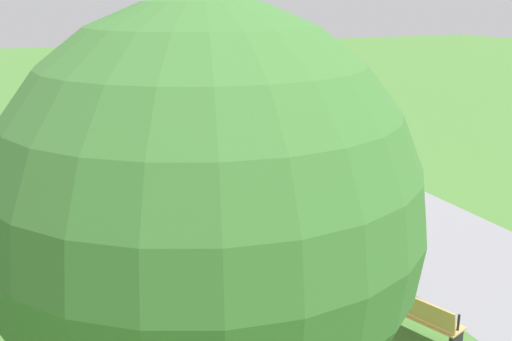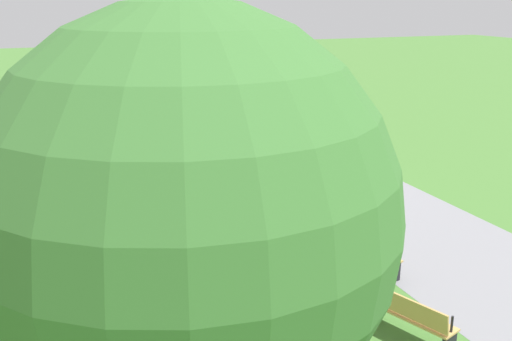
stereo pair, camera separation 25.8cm
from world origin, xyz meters
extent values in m
plane|color=#477A33|center=(0.00, 0.00, 0.00)|extent=(120.00, 120.00, 0.00)
cube|color=gray|center=(0.00, 1.75, 0.00)|extent=(36.95, 4.41, 0.01)
cube|color=tan|center=(-10.70, -2.51, 0.45)|extent=(1.87, 1.23, 0.04)
cube|color=tan|center=(-10.79, -2.69, 0.69)|extent=(1.72, 0.93, 0.40)
cube|color=black|center=(-11.48, -2.12, 0.21)|extent=(0.22, 0.36, 0.43)
cylinder|color=black|center=(-11.47, -2.11, 0.61)|extent=(0.06, 0.06, 0.30)
cube|color=black|center=(-9.91, -2.91, 0.21)|extent=(0.22, 0.36, 0.43)
cylinder|color=black|center=(-9.90, -2.89, 0.61)|extent=(0.06, 0.06, 0.30)
cube|color=tan|center=(-8.15, -1.43, 0.45)|extent=(1.91, 1.05, 0.04)
cube|color=tan|center=(-8.22, -1.61, 0.69)|extent=(1.80, 0.73, 0.40)
cube|color=black|center=(-8.98, -1.13, 0.21)|extent=(0.18, 0.37, 0.43)
cylinder|color=black|center=(-8.97, -1.11, 0.61)|extent=(0.06, 0.06, 0.30)
cube|color=black|center=(-7.33, -1.72, 0.21)|extent=(0.18, 0.37, 0.43)
cylinder|color=black|center=(-7.32, -1.70, 0.61)|extent=(0.06, 0.06, 0.30)
cube|color=tan|center=(-5.49, -0.64, 0.45)|extent=(1.92, 0.86, 0.04)
cube|color=tan|center=(-5.54, -0.83, 0.69)|extent=(1.85, 0.53, 0.40)
cube|color=black|center=(-6.35, -0.44, 0.21)|extent=(0.14, 0.38, 0.43)
cylinder|color=black|center=(-6.34, -0.42, 0.61)|extent=(0.05, 0.05, 0.30)
cube|color=black|center=(-4.64, -0.84, 0.21)|extent=(0.14, 0.38, 0.43)
cylinder|color=black|center=(-4.64, -0.82, 0.61)|extent=(0.05, 0.05, 0.30)
cube|color=tan|center=(-2.77, -0.16, 0.45)|extent=(1.91, 0.65, 0.04)
cube|color=tan|center=(-2.79, -0.36, 0.69)|extent=(1.87, 0.32, 0.40)
cube|color=black|center=(-3.64, -0.06, 0.21)|extent=(0.10, 0.38, 0.43)
cylinder|color=black|center=(-3.63, -0.04, 0.61)|extent=(0.05, 0.05, 0.30)
cube|color=black|center=(-1.89, -0.26, 0.21)|extent=(0.10, 0.38, 0.43)
cylinder|color=black|center=(-1.89, -0.24, 0.61)|extent=(0.05, 0.05, 0.30)
cube|color=tan|center=(0.00, 0.00, 0.45)|extent=(1.87, 0.44, 0.04)
cube|color=tan|center=(0.00, -0.20, 0.69)|extent=(1.87, 0.10, 0.40)
cube|color=black|center=(-0.88, 0.00, 0.21)|extent=(0.06, 0.37, 0.43)
cylinder|color=black|center=(-0.88, 0.02, 0.61)|extent=(0.04, 0.04, 0.30)
cube|color=black|center=(0.88, 0.00, 0.21)|extent=(0.06, 0.37, 0.43)
cylinder|color=black|center=(0.88, 0.02, 0.61)|extent=(0.04, 0.04, 0.30)
cube|color=tan|center=(2.77, -0.16, 0.45)|extent=(1.91, 0.65, 0.04)
cube|color=tan|center=(2.79, -0.36, 0.69)|extent=(1.87, 0.32, 0.40)
cube|color=black|center=(1.89, -0.26, 0.21)|extent=(0.10, 0.38, 0.43)
cylinder|color=black|center=(1.89, -0.24, 0.61)|extent=(0.05, 0.05, 0.30)
cube|color=black|center=(3.64, -0.06, 0.21)|extent=(0.10, 0.38, 0.43)
cylinder|color=black|center=(3.63, -0.04, 0.61)|extent=(0.05, 0.05, 0.30)
cube|color=tan|center=(5.49, -0.64, 0.45)|extent=(1.92, 0.86, 0.04)
cube|color=tan|center=(5.54, -0.83, 0.69)|extent=(1.85, 0.53, 0.40)
cube|color=black|center=(4.64, -0.84, 0.21)|extent=(0.14, 0.38, 0.43)
cylinder|color=black|center=(4.64, -0.82, 0.61)|extent=(0.05, 0.05, 0.30)
cube|color=black|center=(6.35, -0.44, 0.21)|extent=(0.14, 0.38, 0.43)
cylinder|color=black|center=(6.34, -0.42, 0.61)|extent=(0.05, 0.05, 0.30)
cube|color=tan|center=(8.15, -1.43, 0.45)|extent=(1.91, 1.05, 0.04)
cube|color=tan|center=(8.22, -1.61, 0.69)|extent=(1.80, 0.73, 0.40)
cube|color=black|center=(7.33, -1.72, 0.21)|extent=(0.18, 0.37, 0.43)
cylinder|color=black|center=(7.32, -1.70, 0.61)|extent=(0.06, 0.06, 0.30)
cylinder|color=black|center=(8.97, -1.11, 0.61)|extent=(0.06, 0.06, 0.30)
cube|color=black|center=(-8.24, -1.41, 0.70)|extent=(0.37, 0.30, 0.50)
sphere|color=tan|center=(-8.23, -1.40, 1.09)|extent=(0.22, 0.22, 0.22)
cylinder|color=#23232D|center=(-8.26, -1.22, 0.43)|extent=(0.24, 0.38, 0.13)
cylinder|color=#23232D|center=(-8.20, -1.05, 0.21)|extent=(0.14, 0.14, 0.43)
cylinder|color=#23232D|center=(-8.09, -1.28, 0.43)|extent=(0.24, 0.38, 0.13)
cylinder|color=#23232D|center=(-8.03, -1.11, 0.21)|extent=(0.14, 0.14, 0.43)
sphere|color=#3D7533|center=(10.87, -6.05, 3.93)|extent=(3.90, 3.90, 3.90)
cylinder|color=#4C3828|center=(2.04, -5.93, 1.14)|extent=(0.38, 0.38, 2.28)
sphere|color=#336B2D|center=(2.04, -5.93, 3.18)|extent=(2.76, 2.76, 2.76)
cylinder|color=black|center=(-6.82, 0.52, 1.85)|extent=(0.10, 0.10, 3.70)
sphere|color=white|center=(-6.82, 0.52, 3.84)|extent=(0.32, 0.32, 0.32)
camera|label=1|loc=(15.68, -7.58, 5.85)|focal=41.18mm
camera|label=2|loc=(15.78, -7.34, 5.85)|focal=41.18mm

